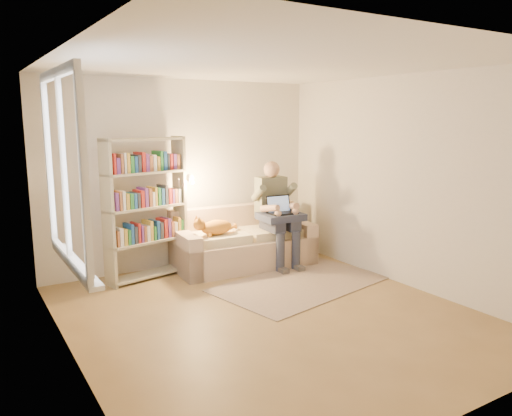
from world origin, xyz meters
TOP-DOWN VIEW (x-y plane):
  - floor at (0.00, 0.00)m, footprint 4.50×4.50m
  - ceiling at (0.00, 0.00)m, footprint 4.00×4.50m
  - wall_left at (-2.00, 0.00)m, footprint 0.02×4.50m
  - wall_right at (2.00, 0.00)m, footprint 0.02×4.50m
  - wall_back at (0.00, 2.25)m, footprint 4.00×0.02m
  - wall_front at (0.00, -2.25)m, footprint 4.00×0.02m
  - window at (-1.95, 0.20)m, footprint 0.12×1.52m
  - sofa at (0.67, 1.74)m, footprint 2.00×1.02m
  - person at (1.10, 1.56)m, footprint 0.46×0.70m
  - cat at (0.18, 1.65)m, footprint 0.69×0.27m
  - blanket at (1.11, 1.41)m, footprint 0.61×0.52m
  - laptop at (1.11, 1.42)m, footprint 0.39×0.31m
  - bookshelf at (-0.68, 1.90)m, footprint 1.26×0.50m
  - rug at (0.88, 0.64)m, footprint 2.38×1.69m

SIDE VIEW (x-z plane):
  - floor at x=0.00m, z-range 0.00..0.00m
  - rug at x=0.88m, z-range 0.00..0.01m
  - sofa at x=0.67m, z-range -0.11..0.71m
  - cat at x=0.18m, z-range 0.51..0.76m
  - blanket at x=1.11m, z-range 0.68..0.77m
  - person at x=1.10m, z-range 0.08..1.56m
  - laptop at x=1.11m, z-range 0.66..0.99m
  - bookshelf at x=-0.68m, z-range 0.10..1.94m
  - wall_left at x=-2.00m, z-range 0.00..2.60m
  - wall_right at x=2.00m, z-range 0.00..2.60m
  - wall_back at x=0.00m, z-range 0.00..2.60m
  - wall_front at x=0.00m, z-range 0.00..2.60m
  - window at x=-1.95m, z-range 0.53..2.22m
  - ceiling at x=0.00m, z-range 2.59..2.61m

